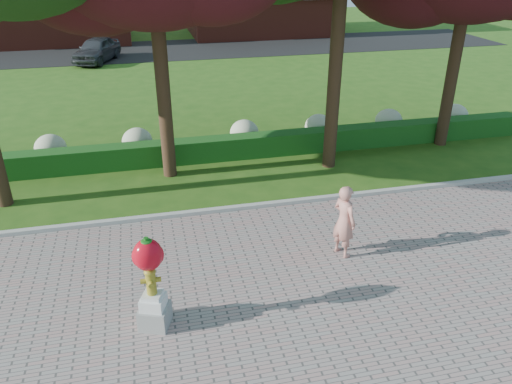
# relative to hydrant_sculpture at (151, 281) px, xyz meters

# --- Properties ---
(ground) EXTENTS (100.00, 100.00, 0.00)m
(ground) POSITION_rel_hydrant_sculpture_xyz_m (2.88, 1.46, -1.15)
(ground) COLOR #275114
(ground) RESTS_ON ground
(curb) EXTENTS (40.00, 0.18, 0.15)m
(curb) POSITION_rel_hydrant_sculpture_xyz_m (2.88, 4.46, -1.08)
(curb) COLOR #ADADA5
(curb) RESTS_ON ground
(lawn_hedge) EXTENTS (24.00, 0.70, 0.80)m
(lawn_hedge) POSITION_rel_hydrant_sculpture_xyz_m (2.88, 8.46, -0.75)
(lawn_hedge) COLOR #154A15
(lawn_hedge) RESTS_ON ground
(hydrangea_row) EXTENTS (20.10, 1.10, 0.99)m
(hydrangea_row) POSITION_rel_hydrant_sculpture_xyz_m (3.45, 9.46, -0.60)
(hydrangea_row) COLOR #A7B288
(hydrangea_row) RESTS_ON ground
(street) EXTENTS (50.00, 8.00, 0.02)m
(street) POSITION_rel_hydrant_sculpture_xyz_m (2.88, 29.46, -1.14)
(street) COLOR black
(street) RESTS_ON ground
(hydrant_sculpture) EXTENTS (0.73, 0.73, 2.10)m
(hydrant_sculpture) POSITION_rel_hydrant_sculpture_xyz_m (0.00, 0.00, 0.00)
(hydrant_sculpture) COLOR gray
(hydrant_sculpture) RESTS_ON walkway
(woman) EXTENTS (0.68, 0.81, 1.88)m
(woman) POSITION_rel_hydrant_sculpture_xyz_m (4.70, 1.59, -0.17)
(woman) COLOR tan
(woman) RESTS_ON walkway
(parked_car) EXTENTS (3.34, 4.90, 1.55)m
(parked_car) POSITION_rel_hydrant_sculpture_xyz_m (-2.34, 26.46, -0.36)
(parked_car) COLOR #383B3F
(parked_car) RESTS_ON street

